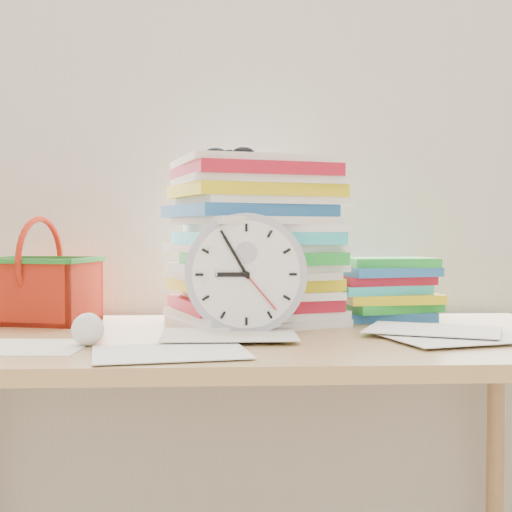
{
  "coord_description": "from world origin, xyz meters",
  "views": [
    {
      "loc": [
        -0.05,
        0.14,
        0.96
      ],
      "look_at": [
        0.03,
        1.6,
        0.91
      ],
      "focal_mm": 50.0,
      "sensor_mm": 36.0,
      "label": 1
    }
  ],
  "objects": [
    {
      "name": "scattered_papers",
      "position": [
        0.0,
        1.6,
        0.76
      ],
      "size": [
        1.26,
        0.42,
        0.02
      ],
      "primitive_type": null,
      "color": "white",
      "rests_on": "desk"
    },
    {
      "name": "clock",
      "position": [
        0.0,
        1.61,
        0.88
      ],
      "size": [
        0.25,
        0.05,
        0.25
      ],
      "primitive_type": "cylinder",
      "rotation": [
        1.57,
        0.0,
        0.0
      ],
      "color": "#A8ACBC",
      "rests_on": "desk"
    },
    {
      "name": "crumpled_ball",
      "position": [
        -0.29,
        1.47,
        0.78
      ],
      "size": [
        0.06,
        0.06,
        0.06
      ],
      "primitive_type": "sphere",
      "color": "white",
      "rests_on": "desk"
    },
    {
      "name": "curtain",
      "position": [
        0.0,
        1.98,
        1.3
      ],
      "size": [
        2.4,
        0.01,
        2.5
      ],
      "primitive_type": "cube",
      "color": "beige",
      "rests_on": "room_shell"
    },
    {
      "name": "basket",
      "position": [
        -0.47,
        1.82,
        0.87
      ],
      "size": [
        0.28,
        0.24,
        0.24
      ],
      "primitive_type": null,
      "rotation": [
        0.0,
        0.0,
        -0.25
      ],
      "color": "red",
      "rests_on": "desk"
    },
    {
      "name": "book_stack",
      "position": [
        0.34,
        1.83,
        0.82
      ],
      "size": [
        0.29,
        0.24,
        0.15
      ],
      "primitive_type": null,
      "rotation": [
        0.0,
        0.0,
        0.21
      ],
      "color": "white",
      "rests_on": "desk"
    },
    {
      "name": "desk",
      "position": [
        0.0,
        1.6,
        0.68
      ],
      "size": [
        1.4,
        0.7,
        0.75
      ],
      "color": "#AA844F",
      "rests_on": "ground"
    },
    {
      "name": "sunglasses",
      "position": [
        -0.03,
        1.79,
        1.14
      ],
      "size": [
        0.16,
        0.15,
        0.03
      ],
      "primitive_type": null,
      "rotation": [
        0.0,
        0.0,
        -0.32
      ],
      "color": "black",
      "rests_on": "paper_stack"
    },
    {
      "name": "paper_stack",
      "position": [
        0.04,
        1.77,
        0.94
      ],
      "size": [
        0.45,
        0.41,
        0.38
      ],
      "primitive_type": null,
      "rotation": [
        0.0,
        0.0,
        0.34
      ],
      "color": "white",
      "rests_on": "desk"
    }
  ]
}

